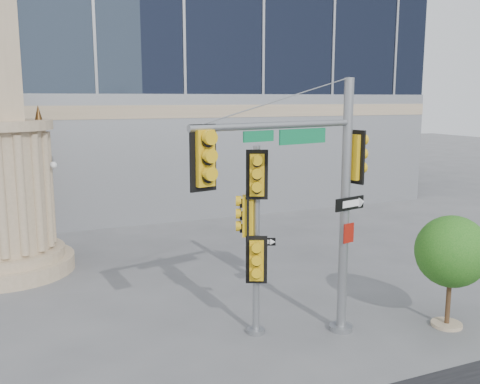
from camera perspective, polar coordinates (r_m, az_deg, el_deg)
name	(u,v)px	position (r m, az deg, el deg)	size (l,w,h in m)	color
ground	(291,353)	(12.95, 5.50, -16.71)	(120.00, 120.00, 0.00)	#545456
main_signal_pole	(312,183)	(12.35, 7.70, 0.97)	(4.81, 1.51, 6.28)	slate
secondary_signal_pole	(254,227)	(12.85, 1.55, -3.74)	(0.79, 0.79, 4.70)	slate
street_tree	(452,254)	(14.62, 21.69, -6.18)	(1.87, 1.82, 2.91)	tan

